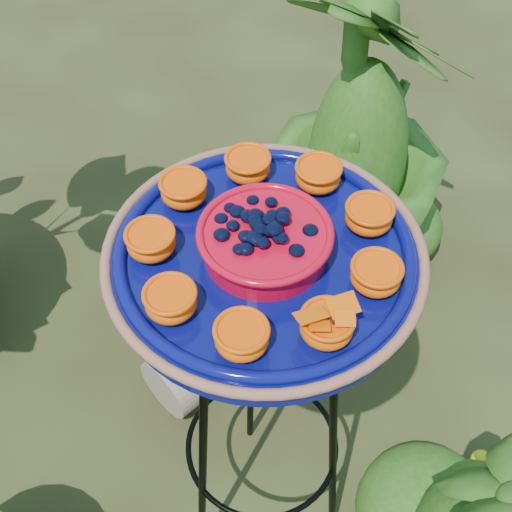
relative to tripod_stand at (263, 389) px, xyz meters
name	(u,v)px	position (x,y,z in m)	size (l,w,h in m)	color
ground_plane	(216,473)	(-0.09, 0.11, -0.57)	(20.00, 20.00, 0.00)	black
tripod_stand	(263,389)	(0.00, 0.00, 0.00)	(0.39, 0.39, 0.93)	black
feeder_dish	(265,254)	(0.00, 0.00, 0.41)	(0.55, 0.55, 0.11)	#070B5B
driftwood_log	(237,333)	(0.08, 0.45, -0.47)	(0.18, 0.18, 0.55)	gray
shrub_back_right	(360,135)	(0.55, 0.72, -0.09)	(0.54, 0.54, 0.96)	#254C14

